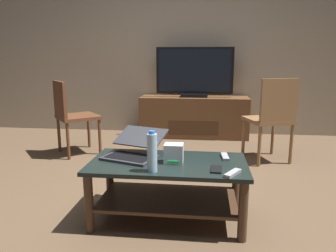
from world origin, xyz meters
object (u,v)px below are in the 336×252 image
(media_cabinet, at_px, (194,117))
(television, at_px, (195,73))
(cell_phone, at_px, (216,169))
(soundbar_remote, at_px, (225,157))
(side_chair, at_px, (71,113))
(router_box, at_px, (174,153))
(coffee_table, at_px, (168,180))
(laptop, at_px, (134,149))
(tv_remote, at_px, (233,173))
(dining_chair, at_px, (272,116))
(water_bottle_near, at_px, (152,152))

(media_cabinet, distance_m, television, 0.64)
(cell_phone, relative_size, soundbar_remote, 0.88)
(side_chair, xyz_separation_m, router_box, (1.37, -1.49, -0.01))
(coffee_table, height_order, cell_phone, cell_phone)
(side_chair, distance_m, router_box, 2.02)
(television, distance_m, cell_phone, 2.72)
(laptop, height_order, router_box, laptop)
(soundbar_remote, bearing_deg, tv_remote, -89.13)
(cell_phone, bearing_deg, router_box, 162.03)
(coffee_table, distance_m, side_chair, 2.00)
(media_cabinet, bearing_deg, router_box, -91.09)
(television, distance_m, side_chair, 1.82)
(dining_chair, bearing_deg, soundbar_remote, -114.08)
(side_chair, xyz_separation_m, tv_remote, (1.76, -1.68, -0.06))
(coffee_table, relative_size, water_bottle_near, 4.10)
(side_chair, bearing_deg, media_cabinet, 37.34)
(laptop, bearing_deg, coffee_table, -20.36)
(television, bearing_deg, water_bottle_near, -93.51)
(water_bottle_near, bearing_deg, tv_remote, -0.31)
(laptop, height_order, water_bottle_near, water_bottle_near)
(router_box, height_order, water_bottle_near, water_bottle_near)
(media_cabinet, bearing_deg, cell_phone, -84.92)
(media_cabinet, relative_size, router_box, 11.67)
(coffee_table, xyz_separation_m, router_box, (0.04, -0.02, 0.20))
(media_cabinet, distance_m, cell_phone, 2.70)
(media_cabinet, xyz_separation_m, side_chair, (-1.42, -1.08, 0.21))
(coffee_table, relative_size, dining_chair, 1.17)
(coffee_table, bearing_deg, laptop, 159.64)
(coffee_table, bearing_deg, cell_phone, -22.12)
(router_box, distance_m, cell_phone, 0.32)
(coffee_table, bearing_deg, tv_remote, -26.02)
(media_cabinet, distance_m, router_box, 2.58)
(water_bottle_near, distance_m, soundbar_remote, 0.60)
(side_chair, relative_size, laptop, 1.78)
(coffee_table, distance_m, laptop, 0.34)
(dining_chair, height_order, soundbar_remote, dining_chair)
(cell_phone, xyz_separation_m, soundbar_remote, (0.07, 0.27, 0.01))
(dining_chair, bearing_deg, side_chair, 178.75)
(side_chair, height_order, tv_remote, side_chair)
(television, bearing_deg, soundbar_remote, -82.65)
(water_bottle_near, xyz_separation_m, cell_phone, (0.41, 0.07, -0.12))
(coffee_table, xyz_separation_m, laptop, (-0.26, 0.10, 0.19))
(router_box, relative_size, water_bottle_near, 0.50)
(side_chair, bearing_deg, router_box, -47.49)
(media_cabinet, bearing_deg, dining_chair, -51.88)
(cell_phone, height_order, tv_remote, tv_remote)
(side_chair, height_order, router_box, side_chair)
(media_cabinet, distance_m, laptop, 2.49)
(coffee_table, xyz_separation_m, media_cabinet, (0.09, 2.56, -0.00))
(coffee_table, height_order, dining_chair, dining_chair)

